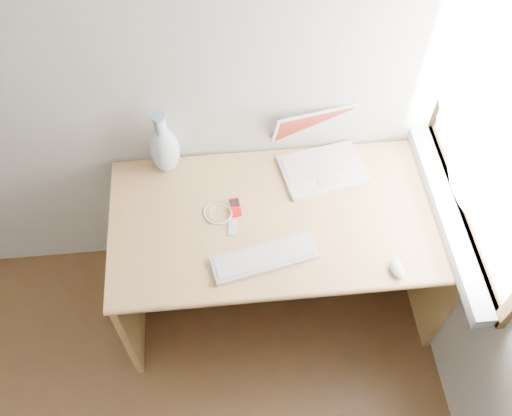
{
  "coord_description": "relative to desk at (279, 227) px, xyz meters",
  "views": [
    {
      "loc": [
        0.79,
        0.08,
        2.69
      ],
      "look_at": [
        0.91,
        1.35,
        0.86
      ],
      "focal_mm": 40.0,
      "sensor_mm": 36.0,
      "label": 1
    }
  ],
  "objects": [
    {
      "name": "mouse",
      "position": [
        0.4,
        -0.38,
        0.23
      ],
      "size": [
        0.06,
        0.09,
        0.03
      ],
      "primitive_type": "ellipsoid",
      "rotation": [
        0.0,
        0.0,
        0.09
      ],
      "color": "white",
      "rests_on": "desk"
    },
    {
      "name": "window",
      "position": [
        0.69,
        -0.16,
        0.74
      ],
      "size": [
        0.11,
        0.99,
        1.1
      ],
      "color": "white",
      "rests_on": "right_wall"
    },
    {
      "name": "external_keyboard",
      "position": [
        -0.1,
        -0.28,
        0.23
      ],
      "size": [
        0.43,
        0.21,
        0.02
      ],
      "rotation": [
        0.0,
        0.0,
        0.21
      ],
      "color": "silver",
      "rests_on": "desk"
    },
    {
      "name": "laptop",
      "position": [
        0.2,
        0.18,
        0.27
      ],
      "size": [
        0.39,
        0.35,
        0.24
      ],
      "rotation": [
        0.0,
        0.0,
        0.19
      ],
      "color": "white",
      "rests_on": "desk"
    },
    {
      "name": "ipod",
      "position": [
        -0.19,
        -0.03,
        0.22
      ],
      "size": [
        0.05,
        0.09,
        0.01
      ],
      "rotation": [
        0.0,
        0.0,
        0.09
      ],
      "color": "red",
      "rests_on": "desk"
    },
    {
      "name": "cable_coil",
      "position": [
        -0.26,
        -0.04,
        0.22
      ],
      "size": [
        0.13,
        0.13,
        0.01
      ],
      "primitive_type": "torus",
      "rotation": [
        0.0,
        0.0,
        -0.01
      ],
      "color": "silver",
      "rests_on": "desk"
    },
    {
      "name": "vase",
      "position": [
        -0.47,
        0.22,
        0.35
      ],
      "size": [
        0.12,
        0.12,
        0.32
      ],
      "color": "white",
      "rests_on": "desk"
    },
    {
      "name": "remote",
      "position": [
        -0.21,
        -0.13,
        0.22
      ],
      "size": [
        0.04,
        0.08,
        0.01
      ],
      "primitive_type": "cube",
      "rotation": [
        0.0,
        0.0,
        -0.12
      ],
      "color": "silver",
      "rests_on": "desk"
    },
    {
      "name": "desk",
      "position": [
        0.0,
        0.0,
        0.0
      ],
      "size": [
        1.42,
        0.71,
        0.75
      ],
      "color": "tan",
      "rests_on": "floor"
    }
  ]
}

